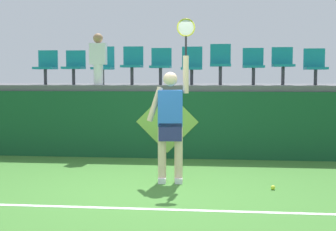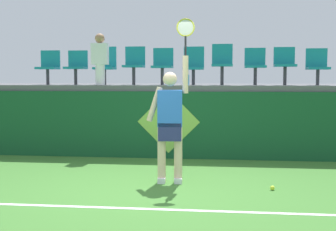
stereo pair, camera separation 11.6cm
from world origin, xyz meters
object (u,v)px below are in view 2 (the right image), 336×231
tennis_ball (272,188)px  stadium_chair_7 (255,64)px  stadium_chair_0 (49,65)px  water_bottle (187,80)px  stadium_chair_3 (134,63)px  stadium_chair_6 (222,62)px  stadium_chair_5 (194,64)px  stadium_chair_8 (285,63)px  stadium_chair_9 (317,65)px  stadium_chair_1 (76,65)px  spectator_0 (100,58)px  tennis_player (170,121)px  stadium_chair_2 (105,64)px  stadium_chair_4 (163,64)px

tennis_ball → stadium_chair_7: stadium_chair_7 is taller
stadium_chair_0 → water_bottle: bearing=-9.4°
stadium_chair_0 → stadium_chair_3: 1.94m
stadium_chair_3 → stadium_chair_6: bearing=0.1°
stadium_chair_5 → stadium_chair_8: 1.92m
water_bottle → stadium_chair_9: size_ratio=0.28×
tennis_ball → stadium_chair_1: bearing=140.7°
stadium_chair_6 → spectator_0: size_ratio=0.81×
water_bottle → stadium_chair_7: 1.53m
tennis_player → stadium_chair_0: tennis_player is taller
tennis_ball → stadium_chair_2: 5.03m
tennis_player → tennis_ball: 1.84m
stadium_chair_0 → spectator_0: spectator_0 is taller
stadium_chair_5 → stadium_chair_0: bearing=-179.8°
stadium_chair_1 → tennis_ball: bearing=-39.3°
tennis_ball → stadium_chair_7: 3.76m
stadium_chair_2 → stadium_chair_8: 3.86m
stadium_chair_1 → tennis_player: bearing=-50.3°
stadium_chair_8 → stadium_chair_3: bearing=179.9°
stadium_chair_5 → tennis_player: bearing=-93.3°
stadium_chair_3 → stadium_chair_7: stadium_chair_3 is taller
stadium_chair_8 → water_bottle: bearing=-165.5°
water_bottle → stadium_chair_6: size_ratio=0.25×
tennis_player → stadium_chair_6: (0.78, 2.92, 1.00)m
stadium_chair_7 → stadium_chair_5: bearing=179.6°
stadium_chair_0 → stadium_chair_1: 0.64m
stadium_chair_1 → stadium_chair_2: size_ratio=0.90×
stadium_chair_1 → stadium_chair_3: size_ratio=0.91×
stadium_chair_0 → stadium_chair_7: size_ratio=0.97×
spectator_0 → stadium_chair_7: bearing=7.8°
stadium_chair_0 → stadium_chair_7: 4.54m
stadium_chair_3 → stadium_chair_6: stadium_chair_6 is taller
stadium_chair_7 → stadium_chair_8: 0.61m
stadium_chair_4 → stadium_chair_2: bearing=179.6°
stadium_chair_2 → stadium_chair_5: 1.94m
tennis_player → stadium_chair_2: bearing=121.2°
stadium_chair_2 → stadium_chair_4: stadium_chair_2 is taller
stadium_chair_6 → stadium_chair_9: bearing=-0.1°
tennis_ball → stadium_chair_5: (-1.38, 3.26, 1.89)m
stadium_chair_4 → stadium_chair_5: bearing=0.6°
stadium_chair_0 → stadium_chair_2: (1.29, 0.01, 0.02)m
stadium_chair_2 → stadium_chair_3: (0.65, -0.01, 0.02)m
water_bottle → stadium_chair_8: (2.01, 0.52, 0.35)m
stadium_chair_4 → stadium_chair_9: bearing=0.0°
stadium_chair_3 → stadium_chair_0: bearing=-179.9°
stadium_chair_5 → stadium_chair_6: (0.61, -0.00, 0.05)m
stadium_chair_2 → stadium_chair_9: 4.53m
stadium_chair_1 → stadium_chair_7: size_ratio=0.96×
stadium_chair_4 → stadium_chair_6: stadium_chair_6 is taller
tennis_ball → stadium_chair_2: bearing=135.5°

